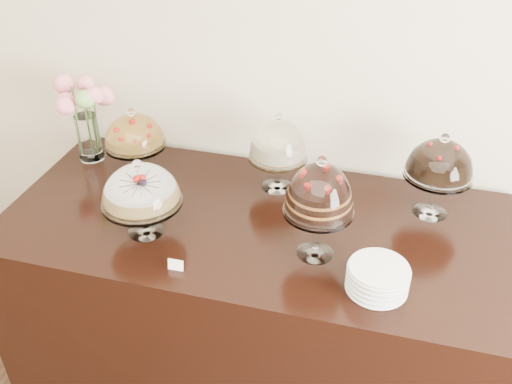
% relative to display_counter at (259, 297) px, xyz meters
% --- Properties ---
extents(wall_back, '(5.00, 0.04, 3.00)m').
position_rel_display_counter_xyz_m(wall_back, '(0.33, 0.55, 1.05)').
color(wall_back, beige).
rests_on(wall_back, ground).
extents(display_counter, '(2.20, 1.00, 0.90)m').
position_rel_display_counter_xyz_m(display_counter, '(0.00, 0.00, 0.00)').
color(display_counter, black).
rests_on(display_counter, ground).
extents(cake_stand_sugar_sponge, '(0.33, 0.33, 0.34)m').
position_rel_display_counter_xyz_m(cake_stand_sugar_sponge, '(-0.44, -0.19, 0.66)').
color(cake_stand_sugar_sponge, white).
rests_on(cake_stand_sugar_sponge, display_counter).
extents(cake_stand_choco_layer, '(0.27, 0.27, 0.44)m').
position_rel_display_counter_xyz_m(cake_stand_choco_layer, '(0.27, -0.15, 0.73)').
color(cake_stand_choco_layer, white).
rests_on(cake_stand_choco_layer, display_counter).
extents(cake_stand_cheesecake, '(0.27, 0.27, 0.38)m').
position_rel_display_counter_xyz_m(cake_stand_cheesecake, '(0.01, 0.28, 0.68)').
color(cake_stand_cheesecake, white).
rests_on(cake_stand_cheesecake, display_counter).
extents(cake_stand_dark_choco, '(0.29, 0.29, 0.39)m').
position_rel_display_counter_xyz_m(cake_stand_dark_choco, '(0.70, 0.26, 0.70)').
color(cake_stand_dark_choco, white).
rests_on(cake_stand_dark_choco, display_counter).
extents(cake_stand_fruit_tart, '(0.29, 0.29, 0.35)m').
position_rel_display_counter_xyz_m(cake_stand_fruit_tart, '(-0.66, 0.22, 0.67)').
color(cake_stand_fruit_tart, white).
rests_on(cake_stand_fruit_tart, display_counter).
extents(flower_vase, '(0.29, 0.26, 0.41)m').
position_rel_display_counter_xyz_m(flower_vase, '(-0.96, 0.31, 0.71)').
color(flower_vase, white).
rests_on(flower_vase, display_counter).
extents(plate_stack, '(0.22, 0.22, 0.10)m').
position_rel_display_counter_xyz_m(plate_stack, '(0.52, -0.29, 0.50)').
color(plate_stack, white).
rests_on(plate_stack, display_counter).
extents(price_card_left, '(0.06, 0.02, 0.04)m').
position_rel_display_counter_xyz_m(price_card_left, '(-0.23, -0.38, 0.47)').
color(price_card_left, white).
rests_on(price_card_left, display_counter).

